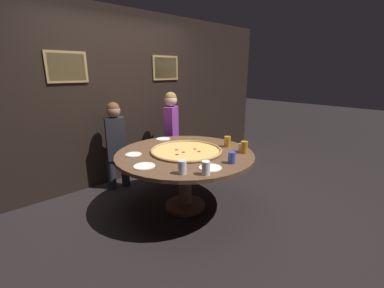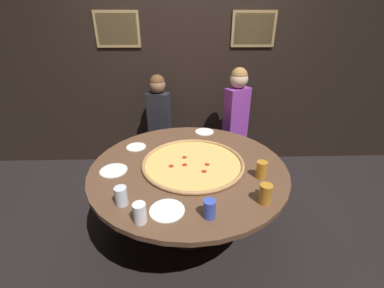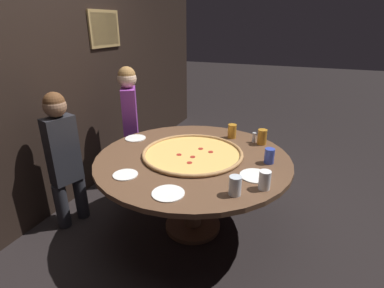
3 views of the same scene
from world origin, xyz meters
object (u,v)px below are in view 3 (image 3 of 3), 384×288
object	(u,v)px
drink_cup_beside_pizza	(235,186)
white_plate_far_back	(135,138)
drink_cup_centre_back	(265,180)
white_plate_beside_cup	(168,193)
drink_cup_far_right	(232,131)
diner_far_right	(130,120)
dining_table	(193,169)
giant_pizza	(193,153)
condiment_shaker	(254,137)
diner_centre_back	(63,153)
white_plate_left_side	(125,175)
drink_cup_near_left	(269,156)
white_plate_right_side	(255,176)
drink_cup_by_shaker	(262,137)

from	to	relation	value
drink_cup_beside_pizza	white_plate_far_back	xyz separation A→B (m)	(0.65, 1.19, -0.06)
drink_cup_centre_back	white_plate_beside_cup	xyz separation A→B (m)	(-0.31, 0.59, -0.06)
drink_cup_far_right	diner_far_right	world-z (taller)	diner_far_right
dining_table	drink_cup_beside_pizza	xyz separation A→B (m)	(-0.46, -0.49, 0.19)
white_plate_far_back	giant_pizza	bearing A→B (deg)	-102.36
drink_cup_beside_pizza	condiment_shaker	xyz separation A→B (m)	(1.00, 0.07, -0.02)
white_plate_far_back	diner_centre_back	distance (m)	0.68
dining_table	white_plate_left_side	world-z (taller)	white_plate_left_side
giant_pizza	white_plate_left_side	world-z (taller)	giant_pizza
drink_cup_far_right	white_plate_beside_cup	bearing A→B (deg)	174.09
dining_table	giant_pizza	size ratio (longest dim) A/B	1.89
white_plate_beside_cup	drink_cup_near_left	bearing A→B (deg)	-36.83
drink_cup_beside_pizza	diner_centre_back	size ratio (longest dim) A/B	0.11
drink_cup_far_right	white_plate_beside_cup	xyz separation A→B (m)	(-1.20, 0.12, -0.07)
white_plate_right_side	giant_pizza	bearing A→B (deg)	71.92
drink_cup_by_shaker	condiment_shaker	xyz separation A→B (m)	(0.02, 0.08, -0.02)
drink_cup_far_right	drink_cup_centre_back	world-z (taller)	drink_cup_far_right
giant_pizza	white_plate_right_side	size ratio (longest dim) A/B	3.77
drink_cup_far_right	drink_cup_near_left	bearing A→B (deg)	-136.04
dining_table	condiment_shaker	xyz separation A→B (m)	(0.54, -0.42, 0.17)
dining_table	drink_cup_by_shaker	xyz separation A→B (m)	(0.52, -0.50, 0.19)
drink_cup_beside_pizza	drink_cup_near_left	xyz separation A→B (m)	(0.59, -0.14, -0.00)
dining_table	white_plate_far_back	world-z (taller)	white_plate_far_back
drink_cup_centre_back	diner_centre_back	world-z (taller)	diner_centre_back
diner_far_right	diner_centre_back	xyz separation A→B (m)	(-0.94, 0.11, -0.05)
dining_table	giant_pizza	xyz separation A→B (m)	(0.04, 0.02, 0.13)
dining_table	drink_cup_beside_pizza	distance (m)	0.70
giant_pizza	drink_cup_centre_back	world-z (taller)	drink_cup_centre_back
drink_cup_near_left	white_plate_right_side	xyz separation A→B (m)	(-0.27, 0.06, -0.06)
drink_cup_near_left	white_plate_far_back	xyz separation A→B (m)	(0.07, 1.32, -0.06)
condiment_shaker	diner_centre_back	bearing A→B (deg)	119.69
drink_cup_centre_back	drink_cup_far_right	bearing A→B (deg)	27.83
diner_centre_back	drink_cup_beside_pizza	bearing A→B (deg)	102.90
giant_pizza	white_plate_right_side	distance (m)	0.62
drink_cup_far_right	white_plate_left_side	world-z (taller)	drink_cup_far_right
drink_cup_beside_pizza	white_plate_left_side	distance (m)	0.85
drink_cup_far_right	drink_cup_near_left	world-z (taller)	drink_cup_far_right
drink_cup_near_left	condiment_shaker	size ratio (longest dim) A/B	1.30
drink_cup_by_shaker	condiment_shaker	size ratio (longest dim) A/B	1.49
drink_cup_far_right	white_plate_far_back	size ratio (longest dim) A/B	0.68
drink_cup_beside_pizza	drink_cup_centre_back	bearing A→B (deg)	-48.65
white_plate_beside_cup	white_plate_left_side	world-z (taller)	same
drink_cup_beside_pizza	drink_cup_far_right	distance (m)	1.08
white_plate_beside_cup	diner_centre_back	xyz separation A→B (m)	(0.28, 1.19, -0.01)
drink_cup_near_left	condiment_shaker	bearing A→B (deg)	26.49
drink_cup_by_shaker	white_plate_beside_cup	size ratio (longest dim) A/B	0.64
drink_cup_beside_pizza	drink_cup_centre_back	size ratio (longest dim) A/B	0.99
white_plate_right_side	white_plate_left_side	world-z (taller)	same
drink_cup_beside_pizza	diner_far_right	bearing A→B (deg)	54.90
dining_table	diner_far_right	world-z (taller)	diner_far_right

